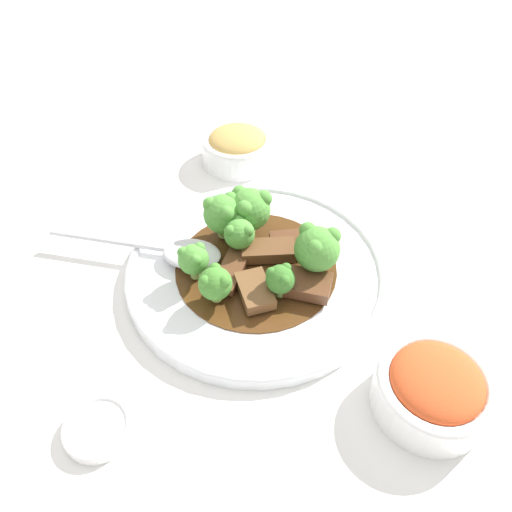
# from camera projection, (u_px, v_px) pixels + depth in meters

# --- Properties ---
(ground_plane) EXTENTS (4.00, 4.00, 0.00)m
(ground_plane) POSITION_uv_depth(u_px,v_px,m) (256.00, 276.00, 0.60)
(ground_plane) COLOR white
(main_plate) EXTENTS (0.31, 0.31, 0.02)m
(main_plate) POSITION_uv_depth(u_px,v_px,m) (256.00, 270.00, 0.59)
(main_plate) COLOR white
(main_plate) RESTS_ON ground_plane
(beef_strip_0) EXTENTS (0.05, 0.06, 0.01)m
(beef_strip_0) POSITION_uv_depth(u_px,v_px,m) (255.00, 291.00, 0.55)
(beef_strip_0) COLOR brown
(beef_strip_0) RESTS_ON main_plate
(beef_strip_1) EXTENTS (0.07, 0.05, 0.01)m
(beef_strip_1) POSITION_uv_depth(u_px,v_px,m) (297.00, 242.00, 0.61)
(beef_strip_1) COLOR #56331E
(beef_strip_1) RESTS_ON main_plate
(beef_strip_2) EXTENTS (0.04, 0.08, 0.01)m
(beef_strip_2) POSITION_uv_depth(u_px,v_px,m) (233.00, 268.00, 0.58)
(beef_strip_2) COLOR #56331E
(beef_strip_2) RESTS_ON main_plate
(beef_strip_3) EXTENTS (0.07, 0.04, 0.02)m
(beef_strip_3) POSITION_uv_depth(u_px,v_px,m) (268.00, 251.00, 0.59)
(beef_strip_3) COLOR brown
(beef_strip_3) RESTS_ON main_plate
(beef_strip_4) EXTENTS (0.06, 0.04, 0.02)m
(beef_strip_4) POSITION_uv_depth(u_px,v_px,m) (307.00, 285.00, 0.55)
(beef_strip_4) COLOR #56331E
(beef_strip_4) RESTS_ON main_plate
(broccoli_floret_0) EXTENTS (0.03, 0.03, 0.04)m
(broccoli_floret_0) POSITION_uv_depth(u_px,v_px,m) (280.00, 279.00, 0.54)
(broccoli_floret_0) COLOR #7FA84C
(broccoli_floret_0) RESTS_ON main_plate
(broccoli_floret_1) EXTENTS (0.04, 0.04, 0.04)m
(broccoli_floret_1) POSITION_uv_depth(u_px,v_px,m) (215.00, 283.00, 0.53)
(broccoli_floret_1) COLOR #7FA84C
(broccoli_floret_1) RESTS_ON main_plate
(broccoli_floret_2) EXTENTS (0.05, 0.05, 0.06)m
(broccoli_floret_2) POSITION_uv_depth(u_px,v_px,m) (317.00, 246.00, 0.55)
(broccoli_floret_2) COLOR #8EB756
(broccoli_floret_2) RESTS_ON main_plate
(broccoli_floret_3) EXTENTS (0.05, 0.05, 0.06)m
(broccoli_floret_3) POSITION_uv_depth(u_px,v_px,m) (223.00, 214.00, 0.60)
(broccoli_floret_3) COLOR #7FA84C
(broccoli_floret_3) RESTS_ON main_plate
(broccoli_floret_4) EXTENTS (0.04, 0.04, 0.05)m
(broccoli_floret_4) POSITION_uv_depth(u_px,v_px,m) (239.00, 233.00, 0.58)
(broccoli_floret_4) COLOR #7FA84C
(broccoli_floret_4) RESTS_ON main_plate
(broccoli_floret_5) EXTENTS (0.05, 0.05, 0.06)m
(broccoli_floret_5) POSITION_uv_depth(u_px,v_px,m) (249.00, 209.00, 0.60)
(broccoli_floret_5) COLOR #8EB756
(broccoli_floret_5) RESTS_ON main_plate
(broccoli_floret_6) EXTENTS (0.03, 0.03, 0.04)m
(broccoli_floret_6) POSITION_uv_depth(u_px,v_px,m) (194.00, 259.00, 0.55)
(broccoli_floret_6) COLOR #7FA84C
(broccoli_floret_6) RESTS_ON main_plate
(serving_spoon) EXTENTS (0.22, 0.05, 0.01)m
(serving_spoon) POSITION_uv_depth(u_px,v_px,m) (181.00, 250.00, 0.59)
(serving_spoon) COLOR silver
(serving_spoon) RESTS_ON main_plate
(side_bowl_kimchi) EXTENTS (0.11, 0.11, 0.06)m
(side_bowl_kimchi) POSITION_uv_depth(u_px,v_px,m) (433.00, 389.00, 0.46)
(side_bowl_kimchi) COLOR white
(side_bowl_kimchi) RESTS_ON ground_plane
(side_bowl_appetizer) EXTENTS (0.11, 0.11, 0.05)m
(side_bowl_appetizer) POSITION_uv_depth(u_px,v_px,m) (237.00, 147.00, 0.75)
(side_bowl_appetizer) COLOR white
(side_bowl_appetizer) RESTS_ON ground_plane
(sauce_dish) EXTENTS (0.06, 0.06, 0.01)m
(sauce_dish) POSITION_uv_depth(u_px,v_px,m) (98.00, 428.00, 0.46)
(sauce_dish) COLOR white
(sauce_dish) RESTS_ON ground_plane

